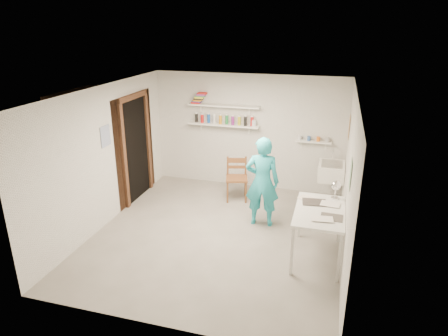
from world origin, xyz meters
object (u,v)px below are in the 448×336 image
(desk_lamp, at_px, (336,185))
(wall_clock, at_px, (266,163))
(man, at_px, (262,182))
(work_table, at_px, (318,234))
(wooden_chair, at_px, (237,178))
(belfast_sink, at_px, (331,171))

(desk_lamp, bearing_deg, wall_clock, 154.36)
(man, relative_size, work_table, 1.34)
(wooden_chair, distance_m, desk_lamp, 2.31)
(wooden_chair, height_order, desk_lamp, desk_lamp)
(man, bearing_deg, belfast_sink, -139.13)
(man, height_order, work_table, man)
(work_table, height_order, desk_lamp, desk_lamp)
(wall_clock, bearing_deg, wooden_chair, 131.93)
(belfast_sink, xyz_separation_m, wall_clock, (-1.10, -0.90, 0.36))
(desk_lamp, bearing_deg, belfast_sink, 93.34)
(wooden_chair, relative_size, work_table, 0.76)
(man, xyz_separation_m, wall_clock, (0.02, 0.22, 0.27))
(man, relative_size, wooden_chair, 1.77)
(belfast_sink, relative_size, man, 0.38)
(man, bearing_deg, wall_clock, -98.31)
(work_table, bearing_deg, man, 140.71)
(belfast_sink, bearing_deg, wooden_chair, -172.22)
(man, distance_m, wooden_chair, 1.16)
(belfast_sink, distance_m, wall_clock, 1.47)
(man, xyz_separation_m, work_table, (1.01, -0.83, -0.40))
(belfast_sink, xyz_separation_m, desk_lamp, (0.09, -1.47, 0.31))
(wooden_chair, bearing_deg, wall_clock, -58.99)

